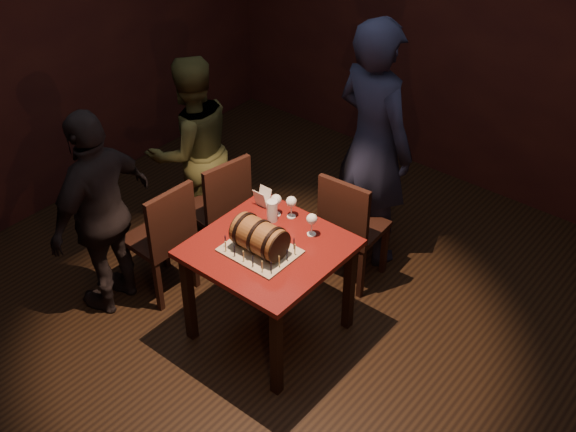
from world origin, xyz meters
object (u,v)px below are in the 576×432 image
Objects in this scene: barrel_cake at (260,237)px; wine_glass_left at (276,200)px; person_back at (373,144)px; wine_glass_mid at (291,202)px; chair_left_front at (164,235)px; person_left_front at (102,213)px; pub_table at (269,259)px; chair_left_rear at (221,205)px; pint_of_ale at (272,211)px; person_left_rear at (192,150)px; wine_glass_right at (312,220)px; chair_back at (350,225)px.

barrel_cake reaches higher than wine_glass_left.
wine_glass_mid is at bearing 97.42° from person_back.
chair_left_front is (-0.65, -0.45, -0.35)m from wine_glass_left.
barrel_cake is 0.25× the size of person_left_front.
pub_table is 0.86m from chair_left_rear.
pint_of_ale is 0.10× the size of person_left_rear.
person_back reaches higher than wine_glass_left.
barrel_cake is at bearing -64.43° from wine_glass_left.
barrel_cake reaches higher than pub_table.
person_left_front is (-0.25, -0.30, 0.25)m from chair_left_front.
chair_left_rear is at bearing 59.64° from person_back.
wine_glass_mid is at bearing -1.75° from chair_left_rear.
wine_glass_left is 0.32m from wine_glass_right.
barrel_cake is at bearing -62.74° from pint_of_ale.
pint_of_ale is at bearing 117.26° from barrel_cake.
barrel_cake is 1.36m from person_left_rear.
wine_glass_right is at bearing -4.03° from wine_glass_left.
wine_glass_mid is 0.96m from chair_left_front.
pint_of_ale is 0.08× the size of person_back.
chair_left_front is at bearing -145.52° from wine_glass_left.
person_left_rear reaches higher than wine_glass_left.
person_back is (0.77, 0.82, 0.43)m from chair_left_rear.
barrel_cake is 0.95m from chair_left_rear.
wine_glass_mid is 0.58m from chair_back.
pub_table is 0.24m from barrel_cake.
wine_glass_right is 0.11× the size of person_left_rear.
pub_table is 0.33m from pint_of_ale.
barrel_cake reaches higher than chair_back.
wine_glass_right is 0.98m from chair_left_rear.
chair_left_rear is (-0.91, 0.09, -0.35)m from wine_glass_right.
person_back is at bearing 90.60° from pub_table.
person_left_rear is at bearing -169.50° from chair_back.
chair_left_rear is at bearing 173.54° from wine_glass_left.
chair_back is at bearing 83.02° from barrel_cake.
person_left_front reaches higher than person_left_rear.
pint_of_ale is 1.15m from person_left_front.
chair_left_front reaches higher than pint_of_ale.
person_back is at bearing 79.26° from wine_glass_left.
chair_left_front is at bearing -95.94° from chair_left_rear.
chair_left_front is at bearing -174.56° from barrel_cake.
person_left_front reaches higher than chair_left_rear.
chair_back is 1.00× the size of chair_left_rear.
wine_glass_mid is (-0.08, 0.41, -0.00)m from barrel_cake.
person_back reaches higher than chair_back.
chair_left_front is 0.82m from person_left_rear.
person_left_front is at bearing 25.92° from person_left_rear.
person_left_rear is (-0.39, 0.68, 0.23)m from chair_left_front.
person_back is at bearing 136.49° from person_left_rear.
chair_left_rear is 0.49× the size of person_back.
wine_glass_left is 0.17× the size of chair_left_rear.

